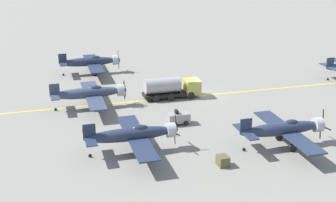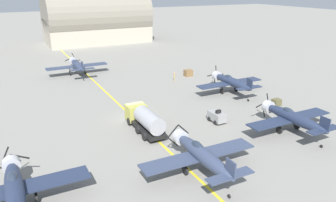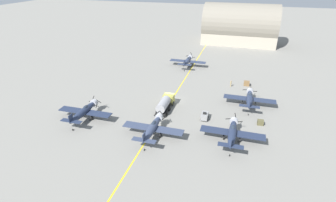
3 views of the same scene
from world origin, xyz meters
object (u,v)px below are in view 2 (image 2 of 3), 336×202
object	(u,v)px
tow_tractor	(217,116)
supply_crate_mid_lane	(188,73)
airplane_near_left	(14,189)
hangar	(97,20)
supply_crate_by_tanker	(276,102)
airplane_far_center	(77,65)
airplane_mid_right	(231,82)
airplane_near_right	(292,117)
airplane_near_center	(201,154)
fuel_tanker	(145,119)
ground_crew_walking	(174,76)

from	to	relation	value
tow_tractor	supply_crate_mid_lane	xyz separation A→B (m)	(8.33, 21.61, -0.16)
airplane_near_left	hangar	size ratio (longest dim) A/B	0.39
tow_tractor	supply_crate_by_tanker	bearing A→B (deg)	5.09
airplane_far_center	supply_crate_mid_lane	xyz separation A→B (m)	(19.35, -10.89, -1.38)
airplane_mid_right	airplane_near_left	world-z (taller)	airplane_mid_right
airplane_near_right	airplane_near_center	size ratio (longest dim) A/B	1.00
airplane_near_right	airplane_near_left	xyz separation A→B (m)	(-31.09, -0.65, 0.00)
fuel_tanker	airplane_mid_right	bearing A→B (deg)	20.85
airplane_near_left	hangar	xyz separation A→B (m)	(28.36, 76.52, 4.94)
airplane_far_center	supply_crate_mid_lane	size ratio (longest dim) A/B	7.93
airplane_far_center	ground_crew_walking	distance (m)	19.91
airplane_far_center	tow_tractor	bearing A→B (deg)	-62.68
airplane_far_center	airplane_mid_right	bearing A→B (deg)	-40.79
airplane_far_center	airplane_near_right	bearing A→B (deg)	-57.71
airplane_near_right	airplane_near_left	world-z (taller)	airplane_near_right
tow_tractor	hangar	world-z (taller)	hangar
airplane_mid_right	fuel_tanker	bearing A→B (deg)	-153.61
airplane_near_center	supply_crate_by_tanker	size ratio (longest dim) A/B	9.68
airplane_near_left	supply_crate_by_tanker	world-z (taller)	airplane_near_left
airplane_near_left	ground_crew_walking	bearing A→B (deg)	37.94
airplane_far_center	airplane_near_left	bearing A→B (deg)	-100.51
airplane_far_center	airplane_mid_right	world-z (taller)	airplane_mid_right
supply_crate_by_tanker	hangar	size ratio (longest dim) A/B	0.04
supply_crate_by_tanker	supply_crate_mid_lane	bearing A→B (deg)	99.08
airplane_near_right	airplane_far_center	world-z (taller)	airplane_near_right
tow_tractor	airplane_far_center	bearing A→B (deg)	108.74
airplane_mid_right	ground_crew_walking	bearing A→B (deg)	120.84
airplane_near_center	hangar	distance (m)	79.64
airplane_mid_right	ground_crew_walking	world-z (taller)	airplane_mid_right
supply_crate_mid_lane	hangar	distance (m)	48.11
tow_tractor	airplane_mid_right	bearing A→B (deg)	44.65
airplane_near_right	supply_crate_mid_lane	size ratio (longest dim) A/B	7.93
airplane_near_left	ground_crew_walking	distance (m)	39.65
tow_tractor	hangar	distance (m)	69.42
airplane_mid_right	supply_crate_mid_lane	size ratio (longest dim) A/B	7.93
tow_tractor	supply_crate_by_tanker	world-z (taller)	tow_tractor
supply_crate_mid_lane	ground_crew_walking	bearing A→B (deg)	-154.53
airplane_near_center	fuel_tanker	distance (m)	11.46
airplane_near_right	tow_tractor	distance (m)	9.31
fuel_tanker	ground_crew_walking	xyz separation A→B (m)	(13.64, 17.69, -0.53)
airplane_near_right	airplane_far_center	size ratio (longest dim) A/B	1.00
fuel_tanker	hangar	xyz separation A→B (m)	(13.03, 67.15, 5.44)
airplane_near_center	fuel_tanker	size ratio (longest dim) A/B	1.50
fuel_tanker	supply_crate_mid_lane	bearing A→B (deg)	47.81
airplane_near_right	airplane_near_left	distance (m)	31.09
airplane_near_center	supply_crate_mid_lane	size ratio (longest dim) A/B	7.93
ground_crew_walking	supply_crate_by_tanker	distance (m)	20.03
airplane_mid_right	supply_crate_mid_lane	world-z (taller)	airplane_mid_right
airplane_near_right	supply_crate_by_tanker	bearing A→B (deg)	53.42
tow_tractor	airplane_near_right	bearing A→B (deg)	-47.50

